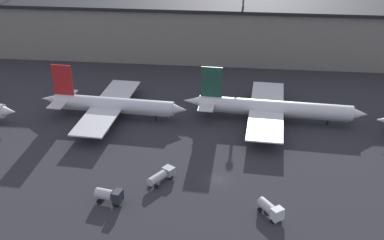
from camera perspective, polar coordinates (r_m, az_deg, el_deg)
ground at (r=107.60m, az=3.03°, el=-7.02°), size 600.00×600.00×0.00m
terminal_building at (r=179.56m, az=4.70°, el=10.81°), size 255.31×29.82×19.98m
airplane_1 at (r=134.26m, az=-9.46°, el=1.75°), size 41.71×36.27×14.50m
airplane_2 at (r=132.11m, az=9.48°, el=1.36°), size 49.51×37.41×14.57m
service_vehicle_0 at (r=100.98m, az=-9.81°, el=-8.78°), size 5.97×3.48×3.18m
service_vehicle_1 at (r=106.00m, az=-3.69°, el=-6.62°), size 5.70×7.08×2.58m
service_vehicle_4 at (r=97.20m, az=9.28°, el=-10.38°), size 5.34×6.10×3.16m
lamp_post_0 at (r=189.28m, az=-20.71°, el=12.05°), size 1.80×1.80×25.98m
lamp_post_1 at (r=169.60m, az=6.04°, el=12.55°), size 1.80×1.80×28.77m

